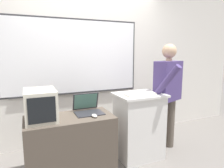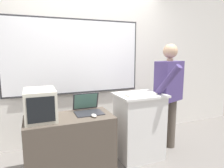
{
  "view_description": "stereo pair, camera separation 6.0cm",
  "coord_description": "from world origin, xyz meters",
  "px_view_note": "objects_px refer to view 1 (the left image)",
  "views": [
    {
      "loc": [
        -0.96,
        -1.98,
        1.5
      ],
      "look_at": [
        0.04,
        0.33,
        1.09
      ],
      "focal_mm": 32.0,
      "sensor_mm": 36.0,
      "label": 1
    },
    {
      "loc": [
        -0.9,
        -2.0,
        1.5
      ],
      "look_at": [
        0.04,
        0.33,
        1.09
      ],
      "focal_mm": 32.0,
      "sensor_mm": 36.0,
      "label": 2
    }
  ],
  "objects_px": {
    "lectern_podium": "(139,125)",
    "person_presenter": "(168,90)",
    "computer_mouse_by_laptop": "(94,116)",
    "crt_monitor": "(40,105)",
    "side_desk": "(71,146)",
    "wireless_keyboard": "(141,94)",
    "laptop": "(87,106)",
    "computer_mouse_by_keyboard": "(158,92)"
  },
  "relations": [
    {
      "from": "laptop",
      "to": "wireless_keyboard",
      "type": "height_order",
      "value": "laptop"
    },
    {
      "from": "wireless_keyboard",
      "to": "computer_mouse_by_keyboard",
      "type": "xyz_separation_m",
      "value": [
        0.29,
        0.02,
        0.01
      ]
    },
    {
      "from": "person_presenter",
      "to": "computer_mouse_by_keyboard",
      "type": "xyz_separation_m",
      "value": [
        -0.24,
        -0.07,
        0.01
      ]
    },
    {
      "from": "lectern_podium",
      "to": "person_presenter",
      "type": "xyz_separation_m",
      "value": [
        0.5,
        0.03,
        0.47
      ]
    },
    {
      "from": "laptop",
      "to": "side_desk",
      "type": "bearing_deg",
      "value": -155.25
    },
    {
      "from": "lectern_podium",
      "to": "computer_mouse_by_laptop",
      "type": "distance_m",
      "value": 0.79
    },
    {
      "from": "wireless_keyboard",
      "to": "crt_monitor",
      "type": "height_order",
      "value": "crt_monitor"
    },
    {
      "from": "computer_mouse_by_keyboard",
      "to": "computer_mouse_by_laptop",
      "type": "bearing_deg",
      "value": -172.18
    },
    {
      "from": "computer_mouse_by_laptop",
      "to": "crt_monitor",
      "type": "distance_m",
      "value": 0.62
    },
    {
      "from": "wireless_keyboard",
      "to": "computer_mouse_by_laptop",
      "type": "bearing_deg",
      "value": -170.47
    },
    {
      "from": "side_desk",
      "to": "computer_mouse_by_laptop",
      "type": "bearing_deg",
      "value": -24.88
    },
    {
      "from": "side_desk",
      "to": "crt_monitor",
      "type": "bearing_deg",
      "value": 176.34
    },
    {
      "from": "lectern_podium",
      "to": "computer_mouse_by_laptop",
      "type": "relative_size",
      "value": 9.24
    },
    {
      "from": "person_presenter",
      "to": "computer_mouse_by_laptop",
      "type": "relative_size",
      "value": 16.1
    },
    {
      "from": "side_desk",
      "to": "person_presenter",
      "type": "bearing_deg",
      "value": 3.29
    },
    {
      "from": "lectern_podium",
      "to": "wireless_keyboard",
      "type": "xyz_separation_m",
      "value": [
        -0.02,
        -0.06,
        0.47
      ]
    },
    {
      "from": "side_desk",
      "to": "wireless_keyboard",
      "type": "relative_size",
      "value": 2.34
    },
    {
      "from": "lectern_podium",
      "to": "wireless_keyboard",
      "type": "distance_m",
      "value": 0.47
    },
    {
      "from": "lectern_podium",
      "to": "person_presenter",
      "type": "bearing_deg",
      "value": 3.0
    },
    {
      "from": "wireless_keyboard",
      "to": "computer_mouse_by_keyboard",
      "type": "height_order",
      "value": "computer_mouse_by_keyboard"
    },
    {
      "from": "side_desk",
      "to": "wireless_keyboard",
      "type": "xyz_separation_m",
      "value": [
        0.96,
        -0.01,
        0.56
      ]
    },
    {
      "from": "side_desk",
      "to": "laptop",
      "type": "relative_size",
      "value": 3.01
    },
    {
      "from": "lectern_podium",
      "to": "computer_mouse_by_keyboard",
      "type": "height_order",
      "value": "computer_mouse_by_keyboard"
    },
    {
      "from": "side_desk",
      "to": "computer_mouse_by_laptop",
      "type": "distance_m",
      "value": 0.48
    },
    {
      "from": "lectern_podium",
      "to": "crt_monitor",
      "type": "xyz_separation_m",
      "value": [
        -1.3,
        -0.04,
        0.45
      ]
    },
    {
      "from": "lectern_podium",
      "to": "computer_mouse_by_laptop",
      "type": "bearing_deg",
      "value": -165.76
    },
    {
      "from": "person_presenter",
      "to": "laptop",
      "type": "distance_m",
      "value": 1.24
    },
    {
      "from": "person_presenter",
      "to": "crt_monitor",
      "type": "relative_size",
      "value": 3.6
    },
    {
      "from": "person_presenter",
      "to": "lectern_podium",
      "type": "bearing_deg",
      "value": 163.57
    },
    {
      "from": "person_presenter",
      "to": "wireless_keyboard",
      "type": "xyz_separation_m",
      "value": [
        -0.52,
        -0.09,
        0.0
      ]
    },
    {
      "from": "computer_mouse_by_keyboard",
      "to": "crt_monitor",
      "type": "xyz_separation_m",
      "value": [
        -1.56,
        0.01,
        -0.03
      ]
    },
    {
      "from": "lectern_podium",
      "to": "crt_monitor",
      "type": "distance_m",
      "value": 1.37
    },
    {
      "from": "laptop",
      "to": "computer_mouse_by_keyboard",
      "type": "relative_size",
      "value": 3.38
    },
    {
      "from": "side_desk",
      "to": "person_presenter",
      "type": "distance_m",
      "value": 1.59
    },
    {
      "from": "person_presenter",
      "to": "laptop",
      "type": "bearing_deg",
      "value": 159.21
    },
    {
      "from": "lectern_podium",
      "to": "crt_monitor",
      "type": "bearing_deg",
      "value": -178.28
    },
    {
      "from": "side_desk",
      "to": "computer_mouse_by_keyboard",
      "type": "relative_size",
      "value": 10.19
    },
    {
      "from": "side_desk",
      "to": "computer_mouse_by_laptop",
      "type": "xyz_separation_m",
      "value": [
        0.27,
        -0.12,
        0.39
      ]
    },
    {
      "from": "computer_mouse_by_laptop",
      "to": "lectern_podium",
      "type": "bearing_deg",
      "value": 14.24
    },
    {
      "from": "computer_mouse_by_laptop",
      "to": "crt_monitor",
      "type": "relative_size",
      "value": 0.22
    },
    {
      "from": "laptop",
      "to": "computer_mouse_by_keyboard",
      "type": "height_order",
      "value": "laptop"
    },
    {
      "from": "computer_mouse_by_laptop",
      "to": "computer_mouse_by_keyboard",
      "type": "distance_m",
      "value": 1.01
    }
  ]
}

